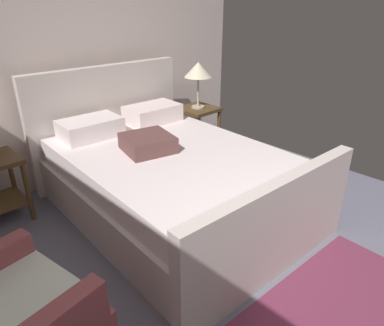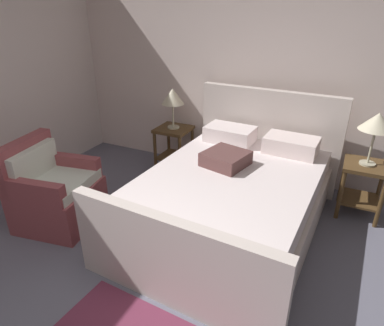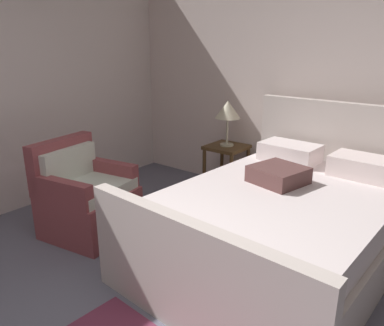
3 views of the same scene
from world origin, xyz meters
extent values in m
cube|color=silver|center=(0.00, 3.16, 1.43)|extent=(4.93, 0.12, 2.86)
cube|color=beige|center=(0.33, 1.78, 0.20)|extent=(1.73, 2.24, 0.40)
cube|color=beige|center=(0.39, 2.90, 0.61)|extent=(1.73, 0.20, 1.21)
cube|color=beige|center=(0.26, 0.65, 0.39)|extent=(1.73, 0.20, 0.78)
cube|color=white|center=(0.33, 1.78, 0.51)|extent=(1.65, 2.17, 0.22)
cube|color=white|center=(0.01, 2.59, 0.71)|extent=(0.58, 0.39, 0.18)
cube|color=white|center=(0.74, 2.55, 0.71)|extent=(0.58, 0.39, 0.18)
cube|color=brown|center=(0.20, 1.94, 0.69)|extent=(0.48, 0.48, 0.14)
cube|color=#533A1E|center=(1.51, 2.63, 0.58)|extent=(0.44, 0.44, 0.04)
cube|color=#533A1E|center=(1.51, 2.63, 0.18)|extent=(0.40, 0.40, 0.02)
cylinder|color=#533A1E|center=(1.32, 2.44, 0.28)|extent=(0.04, 0.04, 0.56)
cylinder|color=#533A1E|center=(1.70, 2.44, 0.28)|extent=(0.04, 0.04, 0.56)
cylinder|color=#533A1E|center=(1.32, 2.82, 0.28)|extent=(0.04, 0.04, 0.56)
cylinder|color=#533A1E|center=(1.70, 2.82, 0.28)|extent=(0.04, 0.04, 0.56)
cylinder|color=#B7B293|center=(1.51, 2.63, 0.61)|extent=(0.16, 0.16, 0.02)
cylinder|color=#B7B293|center=(1.51, 2.63, 0.80)|extent=(0.02, 0.02, 0.36)
cone|color=beige|center=(1.51, 2.63, 1.07)|extent=(0.34, 0.34, 0.18)
cube|color=#533A1E|center=(-0.85, 2.77, 0.18)|extent=(0.40, 0.40, 0.02)
cylinder|color=#533A1E|center=(-0.66, 2.58, 0.28)|extent=(0.04, 0.04, 0.56)
cylinder|color=#533A1E|center=(-0.66, 2.96, 0.28)|extent=(0.04, 0.04, 0.56)
cube|color=silver|center=(-1.31, 1.10, 0.47)|extent=(0.76, 0.76, 0.10)
cube|color=brown|center=(0.33, 0.05, 0.01)|extent=(1.51, 1.08, 0.01)
camera|label=1|loc=(-1.53, -0.38, 1.84)|focal=33.14mm
camera|label=2|loc=(1.22, -0.98, 2.09)|focal=31.21mm
camera|label=3|loc=(1.43, -0.81, 1.72)|focal=34.23mm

